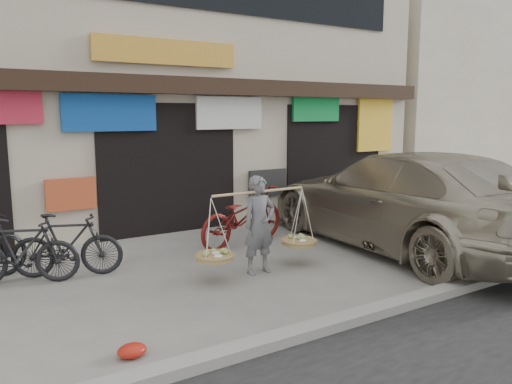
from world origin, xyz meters
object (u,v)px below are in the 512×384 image
bike_1 (67,245)px  bike_2 (243,216)px  street_vendor (259,229)px  bike_3 (21,251)px  suv (403,200)px

bike_1 → bike_2: bike_2 is taller
street_vendor → bike_1: bearing=150.0°
bike_3 → suv: (6.33, -1.52, 0.41)m
street_vendor → bike_2: 1.73m
bike_2 → bike_3: size_ratio=1.28×
bike_2 → suv: 3.01m
bike_2 → suv: (2.46, -1.70, 0.35)m
street_vendor → bike_2: size_ratio=1.01×
bike_3 → bike_1: bearing=-67.5°
bike_2 → suv: size_ratio=0.33×
street_vendor → bike_3: 3.54m
bike_1 → bike_2: (3.22, 0.18, 0.06)m
bike_1 → bike_2: size_ratio=0.78×
bike_3 → suv: bearing=-81.0°
bike_1 → bike_3: 0.65m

